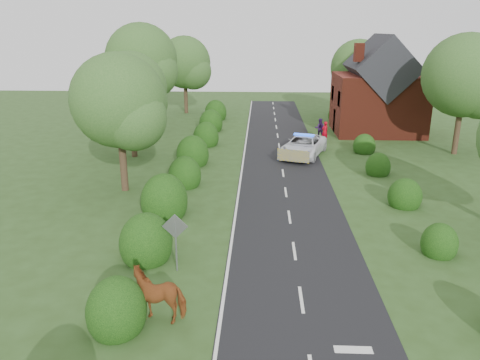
{
  "coord_description": "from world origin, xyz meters",
  "views": [
    {
      "loc": [
        -1.6,
        -15.23,
        9.6
      ],
      "look_at": [
        -2.75,
        10.34,
        1.3
      ],
      "focal_mm": 35.0,
      "sensor_mm": 36.0,
      "label": 1
    }
  ],
  "objects_px": {
    "cow": "(160,296)",
    "police_van": "(303,146)",
    "pedestrian_red": "(325,131)",
    "pedestrian_purple": "(320,128)",
    "road_sign": "(175,234)"
  },
  "relations": [
    {
      "from": "cow",
      "to": "pedestrian_red",
      "type": "bearing_deg",
      "value": 159.27
    },
    {
      "from": "cow",
      "to": "road_sign",
      "type": "bearing_deg",
      "value": 177.84
    },
    {
      "from": "pedestrian_red",
      "to": "police_van",
      "type": "bearing_deg",
      "value": 32.55
    },
    {
      "from": "road_sign",
      "to": "pedestrian_purple",
      "type": "relative_size",
      "value": 1.39
    },
    {
      "from": "pedestrian_purple",
      "to": "cow",
      "type": "bearing_deg",
      "value": 79.14
    },
    {
      "from": "road_sign",
      "to": "police_van",
      "type": "relative_size",
      "value": 0.4
    },
    {
      "from": "road_sign",
      "to": "pedestrian_red",
      "type": "distance_m",
      "value": 25.62
    },
    {
      "from": "pedestrian_red",
      "to": "pedestrian_purple",
      "type": "xyz_separation_m",
      "value": [
        -0.3,
        1.31,
        0.02
      ]
    },
    {
      "from": "cow",
      "to": "police_van",
      "type": "height_order",
      "value": "police_van"
    },
    {
      "from": "road_sign",
      "to": "pedestrian_red",
      "type": "xyz_separation_m",
      "value": [
        9.11,
        23.93,
        -0.76
      ]
    },
    {
      "from": "pedestrian_red",
      "to": "road_sign",
      "type": "bearing_deg",
      "value": 35.97
    },
    {
      "from": "police_van",
      "to": "pedestrian_purple",
      "type": "distance_m",
      "value": 6.76
    },
    {
      "from": "road_sign",
      "to": "police_van",
      "type": "height_order",
      "value": "road_sign"
    },
    {
      "from": "police_van",
      "to": "cow",
      "type": "bearing_deg",
      "value": -87.61
    },
    {
      "from": "police_van",
      "to": "pedestrian_red",
      "type": "bearing_deg",
      "value": 85.26
    }
  ]
}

